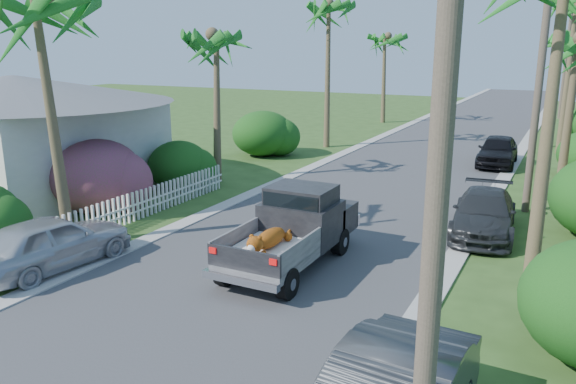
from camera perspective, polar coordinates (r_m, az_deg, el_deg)
The scene contains 20 objects.
ground at distance 11.92m, azimuth -12.28°, elevation -14.31°, with size 120.00×120.00×0.00m, color #2E4A1C.
road at distance 34.12m, azimuth 15.28°, elevation 4.44°, with size 8.00×100.00×0.02m, color #38383A.
curb_left at distance 35.23m, azimuth 8.42°, elevation 5.13°, with size 0.60×100.00×0.06m, color #A5A39E.
curb_right at distance 33.52m, azimuth 22.48°, elevation 3.70°, with size 0.60×100.00×0.06m, color #A5A39E.
pickup_truck at distance 15.12m, azimuth 0.89°, elevation -3.47°, with size 1.98×5.12×2.06m.
parked_car_rm at distance 18.49m, azimuth 19.29°, elevation -2.10°, with size 1.83×4.50×1.31m, color #272A2C.
parked_car_rf at distance 29.49m, azimuth 20.53°, elevation 3.94°, with size 1.74×4.33×1.47m, color black.
parked_car_ln at distance 15.97m, azimuth -22.89°, elevation -4.75°, with size 1.71×4.26×1.45m, color #B9BBC0.
palm_l_b at distance 24.16m, azimuth -7.46°, elevation 15.51°, with size 4.40×4.40×7.40m.
palm_l_c at distance 32.65m, azimuth 4.18°, elevation 18.40°, with size 4.40×4.40×9.20m.
palm_l_d at distance 44.01m, azimuth 9.89°, elevation 15.30°, with size 4.40×4.40×7.70m.
shrub_l_b at distance 20.68m, azimuth -18.77°, elevation 1.51°, with size 3.00×3.30×2.60m, color #C41C74.
shrub_l_c at distance 23.37m, azimuth -11.04°, elevation 2.70°, with size 2.40×2.64×2.00m, color #174413.
shrub_l_d at distance 30.22m, azimuth -2.58°, elevation 5.98°, with size 3.20×3.52×2.40m, color #174413.
picket_fence at distance 19.29m, azimuth -15.89°, elevation -1.63°, with size 0.10×11.00×1.00m, color white.
house_left at distance 25.09m, azimuth -25.66°, elevation 4.93°, with size 9.00×8.00×4.60m.
utility_pole_a at distance 6.16m, azimuth 15.21°, elevation 3.90°, with size 1.60×0.26×9.00m.
utility_pole_b at distance 21.00m, azimuth 24.18°, elevation 10.33°, with size 1.60×0.26×9.00m.
utility_pole_c at distance 35.98m, azimuth 25.74°, elevation 11.40°, with size 1.60×0.26×9.00m.
utility_pole_d at distance 50.96m, azimuth 26.38°, elevation 11.84°, with size 1.60×0.26×9.00m.
Camera 1 is at (6.84, -7.94, 5.68)m, focal length 35.00 mm.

